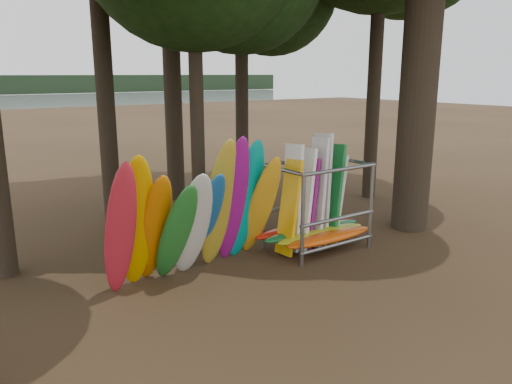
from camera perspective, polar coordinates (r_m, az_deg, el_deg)
ground at (r=12.05m, az=5.64°, el=-7.61°), size 120.00×120.00×0.00m
kayak_row at (r=10.65m, az=-6.62°, el=-2.83°), size 4.17×1.93×3.17m
storage_rack at (r=12.53m, az=6.95°, el=-1.96°), size 3.14×1.51×2.87m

